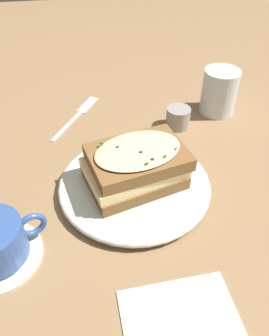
{
  "coord_description": "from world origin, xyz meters",
  "views": [
    {
      "loc": [
        -0.05,
        -0.38,
        0.4
      ],
      "look_at": [
        0.01,
        0.01,
        0.05
      ],
      "focal_mm": 35.0,
      "sensor_mm": 36.0,
      "label": 1
    }
  ],
  "objects_px": {
    "fork": "(80,112)",
    "dinner_plate": "(134,185)",
    "condiment_pot": "(178,118)",
    "sandwich": "(136,166)",
    "water_glass": "(219,92)",
    "napkin": "(183,325)"
  },
  "relations": [
    {
      "from": "condiment_pot",
      "to": "fork",
      "type": "bearing_deg",
      "value": 156.75
    },
    {
      "from": "dinner_plate",
      "to": "water_glass",
      "type": "height_order",
      "value": "water_glass"
    },
    {
      "from": "dinner_plate",
      "to": "napkin",
      "type": "relative_size",
      "value": 1.8
    },
    {
      "from": "water_glass",
      "to": "napkin",
      "type": "bearing_deg",
      "value": -114.32
    },
    {
      "from": "napkin",
      "to": "water_glass",
      "type": "bearing_deg",
      "value": 65.68
    },
    {
      "from": "sandwich",
      "to": "napkin",
      "type": "bearing_deg",
      "value": -85.88
    },
    {
      "from": "dinner_plate",
      "to": "water_glass",
      "type": "bearing_deg",
      "value": 44.01
    },
    {
      "from": "sandwich",
      "to": "water_glass",
      "type": "xyz_separation_m",
      "value": [
        0.22,
        0.22,
        -0.0
      ]
    },
    {
      "from": "napkin",
      "to": "condiment_pot",
      "type": "relative_size",
      "value": 2.83
    },
    {
      "from": "water_glass",
      "to": "napkin",
      "type": "height_order",
      "value": "water_glass"
    },
    {
      "from": "sandwich",
      "to": "fork",
      "type": "height_order",
      "value": "sandwich"
    },
    {
      "from": "fork",
      "to": "condiment_pot",
      "type": "height_order",
      "value": "condiment_pot"
    },
    {
      "from": "sandwich",
      "to": "napkin",
      "type": "height_order",
      "value": "sandwich"
    },
    {
      "from": "napkin",
      "to": "sandwich",
      "type": "bearing_deg",
      "value": 94.12
    },
    {
      "from": "dinner_plate",
      "to": "napkin",
      "type": "bearing_deg",
      "value": -85.3
    },
    {
      "from": "fork",
      "to": "napkin",
      "type": "distance_m",
      "value": 0.51
    },
    {
      "from": "dinner_plate",
      "to": "sandwich",
      "type": "relative_size",
      "value": 1.43
    },
    {
      "from": "dinner_plate",
      "to": "fork",
      "type": "height_order",
      "value": "dinner_plate"
    },
    {
      "from": "dinner_plate",
      "to": "condiment_pot",
      "type": "distance_m",
      "value": 0.21
    },
    {
      "from": "fork",
      "to": "napkin",
      "type": "xyz_separation_m",
      "value": [
        0.1,
        -0.5,
        0.0
      ]
    },
    {
      "from": "sandwich",
      "to": "condiment_pot",
      "type": "bearing_deg",
      "value": 55.16
    },
    {
      "from": "fork",
      "to": "dinner_plate",
      "type": "bearing_deg",
      "value": -41.11
    }
  ]
}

